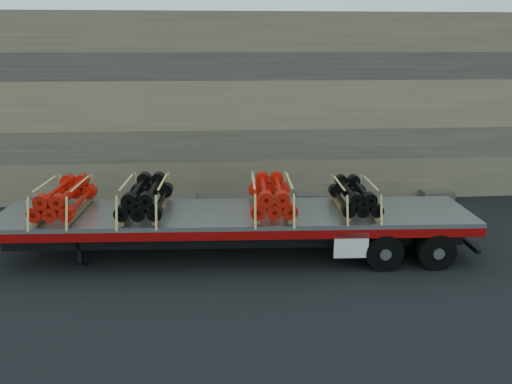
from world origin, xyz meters
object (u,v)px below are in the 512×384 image
(bundle_front, at_px, (64,199))
(bundle_midfront, at_px, (146,198))
(trailer, at_px, (236,233))
(bundle_midrear, at_px, (271,196))
(bundle_rear, at_px, (354,197))

(bundle_front, height_order, bundle_midfront, bundle_midfront)
(trailer, relative_size, bundle_midrear, 5.45)
(bundle_midfront, distance_m, bundle_rear, 5.86)
(bundle_midfront, bearing_deg, trailer, 0.00)
(trailer, distance_m, bundle_front, 4.85)
(bundle_front, relative_size, bundle_midrear, 0.97)
(bundle_front, height_order, bundle_midrear, bundle_midrear)
(bundle_front, relative_size, bundle_midfront, 0.97)
(trailer, height_order, bundle_midrear, bundle_midrear)
(bundle_front, distance_m, bundle_midrear, 5.75)
(trailer, relative_size, bundle_front, 5.62)
(bundle_midrear, relative_size, bundle_rear, 1.12)
(trailer, bearing_deg, bundle_midrear, -0.00)
(bundle_midrear, xyz_separation_m, bundle_rear, (2.35, -0.09, -0.05))
(bundle_front, bearing_deg, trailer, 0.00)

